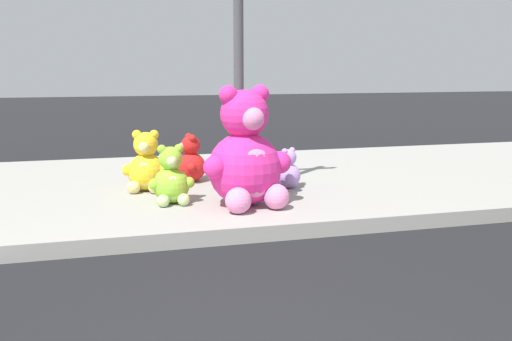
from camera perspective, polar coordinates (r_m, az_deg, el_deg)
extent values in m
cube|color=#9E9B93|center=(7.14, -11.03, -1.91)|extent=(28.00, 4.40, 0.15)
cylinder|color=#4C4C51|center=(6.34, -1.75, 12.01)|extent=(0.11, 0.11, 3.20)
sphere|color=#F22D93|center=(5.88, -1.14, 0.17)|extent=(0.75, 0.75, 0.75)
ellipsoid|color=pink|center=(5.64, -0.05, -0.27)|extent=(0.44, 0.23, 0.49)
sphere|color=#F22D93|center=(5.81, -1.16, 5.64)|extent=(0.49, 0.49, 0.49)
sphere|color=pink|center=(5.62, -0.31, 5.18)|extent=(0.23, 0.23, 0.23)
sphere|color=#F22D93|center=(5.86, 0.40, 7.63)|extent=(0.19, 0.19, 0.19)
sphere|color=#F22D93|center=(5.93, 2.40, 0.82)|extent=(0.24, 0.24, 0.24)
sphere|color=pink|center=(5.73, 2.05, -2.62)|extent=(0.26, 0.26, 0.26)
sphere|color=#F22D93|center=(5.73, -2.77, 7.55)|extent=(0.19, 0.19, 0.19)
sphere|color=#F22D93|center=(5.65, -4.10, 0.32)|extent=(0.24, 0.24, 0.24)
sphere|color=pink|center=(5.56, -1.78, -3.02)|extent=(0.26, 0.26, 0.26)
sphere|color=red|center=(7.15, -6.48, 0.35)|extent=(0.37, 0.37, 0.37)
ellipsoid|color=#DB7B7B|center=(7.12, -7.50, 0.28)|extent=(0.10, 0.21, 0.24)
sphere|color=red|center=(7.11, -6.52, 2.51)|extent=(0.24, 0.24, 0.24)
sphere|color=#DB7B7B|center=(7.08, -7.31, 2.35)|extent=(0.11, 0.11, 0.11)
sphere|color=red|center=(7.02, -6.35, 3.20)|extent=(0.09, 0.09, 0.09)
sphere|color=red|center=(6.97, -6.46, 0.31)|extent=(0.11, 0.11, 0.11)
sphere|color=#DB7B7B|center=(7.04, -7.45, -0.83)|extent=(0.13, 0.13, 0.13)
sphere|color=red|center=(7.18, -6.72, 3.35)|extent=(0.09, 0.09, 0.09)
sphere|color=red|center=(7.30, -7.20, 0.75)|extent=(0.11, 0.11, 0.11)
sphere|color=#DB7B7B|center=(7.23, -7.86, -0.54)|extent=(0.13, 0.13, 0.13)
sphere|color=#B28CD8|center=(6.74, 3.22, -0.52)|extent=(0.29, 0.29, 0.29)
ellipsoid|color=silver|center=(6.81, 2.54, -0.41)|extent=(0.17, 0.14, 0.19)
sphere|color=#B28CD8|center=(6.70, 3.24, 1.31)|extent=(0.19, 0.19, 0.19)
sphere|color=silver|center=(6.76, 2.71, 1.29)|extent=(0.09, 0.09, 0.09)
sphere|color=#B28CD8|center=(6.64, 2.87, 1.90)|extent=(0.07, 0.07, 0.07)
sphere|color=#B28CD8|center=(6.66, 2.21, -0.46)|extent=(0.09, 0.09, 0.09)
sphere|color=silver|center=(6.78, 1.97, -1.28)|extent=(0.10, 0.10, 0.10)
sphere|color=#B28CD8|center=(6.74, 3.61, 2.02)|extent=(0.07, 0.07, 0.07)
sphere|color=#B28CD8|center=(6.87, 3.74, -0.14)|extent=(0.09, 0.09, 0.09)
sphere|color=silver|center=(6.90, 2.85, -1.08)|extent=(0.10, 0.10, 0.10)
sphere|color=yellow|center=(6.71, -10.82, -0.14)|extent=(0.43, 0.43, 0.43)
ellipsoid|color=#F0DB80|center=(6.56, -11.06, -0.39)|extent=(0.25, 0.15, 0.28)
sphere|color=yellow|center=(6.66, -10.92, 2.57)|extent=(0.28, 0.28, 0.28)
sphere|color=#F0DB80|center=(6.55, -11.10, 2.28)|extent=(0.13, 0.13, 0.13)
sphere|color=yellow|center=(6.63, -10.11, 3.54)|extent=(0.11, 0.11, 0.11)
sphere|color=yellow|center=(6.62, -9.18, 0.05)|extent=(0.13, 0.13, 0.13)
sphere|color=#F0DB80|center=(6.54, -10.04, -1.65)|extent=(0.15, 0.15, 0.15)
sphere|color=yellow|center=(6.67, -11.79, 3.52)|extent=(0.11, 0.11, 0.11)
sphere|color=yellow|center=(6.70, -12.63, 0.04)|extent=(0.13, 0.13, 0.13)
sphere|color=#F0DB80|center=(6.59, -12.07, -1.64)|extent=(0.15, 0.15, 0.15)
sphere|color=tan|center=(7.25, -0.74, 0.61)|extent=(0.38, 0.38, 0.38)
ellipsoid|color=beige|center=(7.28, -1.80, 0.63)|extent=(0.16, 0.22, 0.25)
sphere|color=tan|center=(7.21, -0.74, 2.82)|extent=(0.25, 0.25, 0.25)
sphere|color=beige|center=(7.23, -1.57, 2.71)|extent=(0.11, 0.11, 0.11)
sphere|color=tan|center=(7.11, -0.86, 3.52)|extent=(0.09, 0.09, 0.09)
sphere|color=tan|center=(7.08, -1.35, 0.60)|extent=(0.12, 0.12, 0.12)
sphere|color=beige|center=(7.20, -2.13, -0.47)|extent=(0.13, 0.13, 0.13)
sphere|color=tan|center=(7.28, -0.63, 3.68)|extent=(0.09, 0.09, 0.09)
sphere|color=tan|center=(7.43, -0.88, 1.06)|extent=(0.12, 0.12, 0.12)
sphere|color=beige|center=(7.40, -1.83, -0.18)|extent=(0.13, 0.13, 0.13)
sphere|color=#8CD133|center=(6.05, -8.43, -1.46)|extent=(0.38, 0.38, 0.38)
ellipsoid|color=#B8DE87|center=(5.91, -8.28, -1.72)|extent=(0.21, 0.08, 0.25)
sphere|color=#8CD133|center=(6.00, -8.50, 1.19)|extent=(0.25, 0.25, 0.25)
sphere|color=#B8DE87|center=(5.89, -8.38, 0.89)|extent=(0.11, 0.11, 0.11)
sphere|color=#8CD133|center=(5.99, -7.70, 2.17)|extent=(0.09, 0.09, 0.09)
sphere|color=#8CD133|center=(6.02, -6.68, -1.20)|extent=(0.12, 0.12, 0.12)
sphere|color=#B8DE87|center=(5.93, -7.22, -2.90)|extent=(0.13, 0.13, 0.13)
sphere|color=#8CD133|center=(5.97, -9.36, 2.10)|extent=(0.09, 0.09, 0.09)
sphere|color=#8CD133|center=(5.98, -10.10, -1.37)|extent=(0.12, 0.12, 0.12)
sphere|color=#B8DE87|center=(5.91, -9.22, -3.00)|extent=(0.13, 0.13, 0.13)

